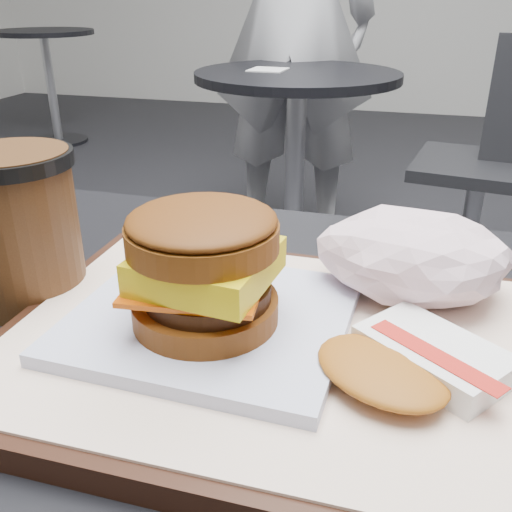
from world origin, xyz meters
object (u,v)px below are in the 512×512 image
object	(u,v)px
hash_brown	(410,361)
neighbor_chair	(504,154)
breakfast_sandwich	(206,280)
patron	(293,13)
serving_tray	(272,348)
neighbor_table	(296,130)
crumpled_wrapper	(413,255)
coffee_cup	(21,223)

from	to	relation	value
hash_brown	neighbor_chair	world-z (taller)	neighbor_chair
breakfast_sandwich	patron	distance (m)	2.12
serving_tray	hash_brown	size ratio (longest dim) A/B	2.80
hash_brown	serving_tray	bearing A→B (deg)	167.70
breakfast_sandwich	neighbor_table	size ratio (longest dim) A/B	0.26
patron	neighbor_table	bearing A→B (deg)	98.28
hash_brown	breakfast_sandwich	bearing A→B (deg)	173.46
neighbor_chair	crumpled_wrapper	bearing A→B (deg)	-100.11
neighbor_table	neighbor_chair	world-z (taller)	neighbor_chair
serving_tray	neighbor_table	world-z (taller)	serving_tray
breakfast_sandwich	coffee_cup	size ratio (longest dim) A/B	1.54
coffee_cup	patron	xyz separation A→B (m)	(-0.23, 2.05, 0.08)
neighbor_chair	serving_tray	bearing A→B (deg)	-102.48
neighbor_chair	coffee_cup	bearing A→B (deg)	-109.58
crumpled_wrapper	neighbor_table	distance (m)	1.63
crumpled_wrapper	patron	world-z (taller)	patron
neighbor_table	crumpled_wrapper	bearing A→B (deg)	-75.04
coffee_cup	neighbor_table	world-z (taller)	coffee_cup
hash_brown	neighbor_table	distance (m)	1.73
neighbor_table	patron	xyz separation A→B (m)	(-0.11, 0.43, 0.36)
breakfast_sandwich	hash_brown	xyz separation A→B (m)	(0.14, -0.02, -0.03)
patron	serving_tray	bearing A→B (deg)	95.46
neighbor_table	neighbor_chair	bearing A→B (deg)	2.24
patron	breakfast_sandwich	bearing A→B (deg)	94.23
breakfast_sandwich	serving_tray	bearing A→B (deg)	5.40
breakfast_sandwich	neighbor_chair	xyz separation A→B (m)	(0.42, 1.67, -0.32)
hash_brown	patron	distance (m)	2.17
breakfast_sandwich	crumpled_wrapper	size ratio (longest dim) A/B	1.36
breakfast_sandwich	crumpled_wrapper	xyz separation A→B (m)	(0.13, 0.09, -0.01)
crumpled_wrapper	coffee_cup	size ratio (longest dim) A/B	1.13
neighbor_chair	patron	world-z (taller)	patron
serving_tray	neighbor_table	size ratio (longest dim) A/B	0.51
serving_tray	breakfast_sandwich	xyz separation A→B (m)	(-0.05, -0.00, 0.05)
neighbor_table	patron	bearing A→B (deg)	104.83
serving_tray	breakfast_sandwich	world-z (taller)	breakfast_sandwich
hash_brown	crumpled_wrapper	distance (m)	0.11
breakfast_sandwich	patron	xyz separation A→B (m)	(-0.40, 2.08, 0.09)
breakfast_sandwich	coffee_cup	xyz separation A→B (m)	(-0.17, 0.03, 0.01)
hash_brown	patron	size ratio (longest dim) A/B	0.07
breakfast_sandwich	neighbor_table	xyz separation A→B (m)	(-0.28, 1.65, -0.28)
serving_tray	breakfast_sandwich	size ratio (longest dim) A/B	1.94
breakfast_sandwich	crumpled_wrapper	bearing A→B (deg)	35.13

